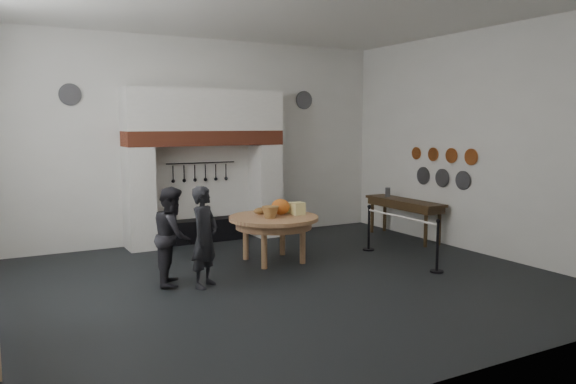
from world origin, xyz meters
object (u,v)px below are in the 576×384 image
iron_range (205,230)px  visitor_near (205,237)px  work_table (274,218)px  visitor_far (173,236)px  barrier_post_near (437,247)px  barrier_post_far (369,229)px  side_table (404,201)px

iron_range → visitor_near: (-1.25, -3.36, 0.57)m
work_table → visitor_far: 2.21m
visitor_far → barrier_post_near: visitor_far is taller
barrier_post_far → visitor_far: bearing=-174.0°
visitor_near → work_table: bearing=-11.6°
iron_range → visitor_far: visitor_far is taller
iron_range → work_table: work_table is taller
side_table → barrier_post_near: 3.00m
visitor_near → side_table: (5.35, 1.45, 0.05)m
iron_range → barrier_post_far: bearing=-43.3°
side_table → barrier_post_far: (-1.44, -0.59, -0.42)m
work_table → visitor_far: size_ratio=1.06×
work_table → side_table: bearing=7.8°
work_table → visitor_near: bearing=-151.3°
visitor_near → visitor_far: bearing=94.8°
visitor_far → barrier_post_near: (4.31, -1.55, -0.35)m
work_table → barrier_post_near: barrier_post_near is taller
iron_range → barrier_post_near: 5.24m
side_table → barrier_post_near: same height
iron_range → visitor_near: visitor_near is taller
visitor_near → visitor_far: 0.57m
iron_range → visitor_near: size_ratio=1.16×
work_table → visitor_far: visitor_far is taller
iron_range → barrier_post_near: bearing=-59.5°
visitor_near → barrier_post_near: size_ratio=1.82×
visitor_near → barrier_post_near: 4.10m
barrier_post_near → side_table: bearing=61.0°
barrier_post_near → barrier_post_far: 2.00m
visitor_far → barrier_post_near: size_ratio=1.79×
visitor_far → side_table: 5.85m
iron_range → visitor_far: 3.44m
barrier_post_near → visitor_near: bearing=163.7°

